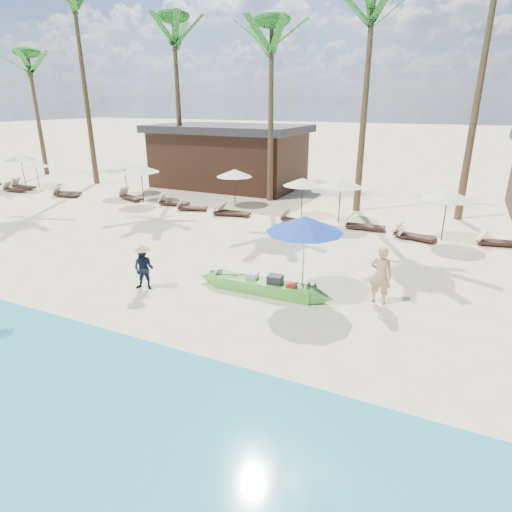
% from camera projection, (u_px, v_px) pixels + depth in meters
% --- Properties ---
extents(ground, '(240.00, 240.00, 0.00)m').
position_uv_depth(ground, '(186.00, 300.00, 13.41)').
color(ground, '#FDEDBB').
rests_on(ground, ground).
extents(wet_sand_strip, '(240.00, 4.50, 0.01)m').
position_uv_depth(wet_sand_strip, '(54.00, 392.00, 9.15)').
color(wet_sand_strip, tan).
rests_on(wet_sand_strip, ground).
extents(green_canoe, '(5.25, 0.78, 0.67)m').
position_uv_depth(green_canoe, '(263.00, 286.00, 13.84)').
color(green_canoe, '#56C73C').
rests_on(green_canoe, ground).
extents(tourist, '(0.71, 0.50, 1.83)m').
position_uv_depth(tourist, '(381.00, 275.00, 12.91)').
color(tourist, tan).
rests_on(tourist, ground).
extents(vendor_green, '(0.81, 0.70, 1.42)m').
position_uv_depth(vendor_green, '(144.00, 269.00, 13.94)').
color(vendor_green, '#121A32').
rests_on(vendor_green, ground).
extents(blue_umbrella, '(2.41, 2.41, 2.59)m').
position_uv_depth(blue_umbrella, '(305.00, 224.00, 12.97)').
color(blue_umbrella, '#99999E').
rests_on(blue_umbrella, ground).
extents(resort_parasol_0, '(2.25, 2.25, 2.32)m').
position_uv_depth(resort_parasol_0, '(21.00, 157.00, 30.57)').
color(resort_parasol_0, '#341F15').
rests_on(resort_parasol_0, ground).
extents(lounger_0_right, '(1.97, 0.65, 0.67)m').
position_uv_depth(lounger_0_right, '(22.00, 186.00, 30.21)').
color(lounger_0_right, '#341F15').
rests_on(lounger_0_right, ground).
extents(resort_parasol_1, '(1.84, 1.84, 1.89)m').
position_uv_depth(resort_parasol_1, '(35.00, 164.00, 29.98)').
color(resort_parasol_1, '#341F15').
rests_on(resort_parasol_1, ground).
extents(lounger_1_left, '(1.74, 0.66, 0.58)m').
position_uv_depth(lounger_1_left, '(14.00, 189.00, 29.32)').
color(lounger_1_left, '#341F15').
rests_on(lounger_1_left, ground).
extents(lounger_1_right, '(2.00, 0.78, 0.66)m').
position_uv_depth(lounger_1_right, '(66.00, 192.00, 28.24)').
color(lounger_1_right, '#341F15').
rests_on(lounger_1_right, ground).
extents(resort_parasol_2, '(2.24, 2.24, 2.31)m').
position_uv_depth(resort_parasol_2, '(124.00, 163.00, 27.78)').
color(resort_parasol_2, '#341F15').
rests_on(resort_parasol_2, ground).
extents(lounger_2_left, '(1.78, 0.80, 0.58)m').
position_uv_depth(lounger_2_left, '(65.00, 194.00, 27.70)').
color(lounger_2_left, '#341F15').
rests_on(lounger_2_left, ground).
extents(resort_parasol_3, '(2.21, 2.21, 2.28)m').
position_uv_depth(resort_parasol_3, '(141.00, 169.00, 25.66)').
color(resort_parasol_3, '#341F15').
rests_on(resort_parasol_3, ground).
extents(lounger_3_left, '(2.02, 1.16, 0.66)m').
position_uv_depth(lounger_3_left, '(130.00, 196.00, 26.89)').
color(lounger_3_left, '#341F15').
rests_on(lounger_3_left, ground).
extents(lounger_3_right, '(1.92, 0.88, 0.63)m').
position_uv_depth(lounger_3_right, '(172.00, 202.00, 25.47)').
color(lounger_3_right, '#341F15').
rests_on(lounger_3_right, ground).
extents(resort_parasol_4, '(2.11, 2.11, 2.18)m').
position_uv_depth(resort_parasol_4, '(234.00, 173.00, 24.64)').
color(resort_parasol_4, '#341F15').
rests_on(resort_parasol_4, ground).
extents(lounger_4_left, '(1.80, 1.03, 0.58)m').
position_uv_depth(lounger_4_left, '(190.00, 207.00, 24.29)').
color(lounger_4_left, '#341F15').
rests_on(lounger_4_left, ground).
extents(lounger_4_right, '(1.73, 0.94, 0.56)m').
position_uv_depth(lounger_4_right, '(226.00, 212.00, 23.19)').
color(lounger_4_right, '#341F15').
rests_on(lounger_4_right, ground).
extents(resort_parasol_5, '(2.04, 2.04, 2.10)m').
position_uv_depth(resort_parasol_5, '(302.00, 182.00, 22.32)').
color(resort_parasol_5, '#341F15').
rests_on(resort_parasol_5, ground).
extents(lounger_5_left, '(1.81, 0.56, 0.62)m').
position_uv_depth(lounger_5_left, '(233.00, 212.00, 23.25)').
color(lounger_5_left, '#341F15').
rests_on(lounger_5_left, ground).
extents(resort_parasol_6, '(2.23, 2.23, 2.30)m').
position_uv_depth(resort_parasol_6, '(341.00, 182.00, 21.21)').
color(resort_parasol_6, '#341F15').
rests_on(resort_parasol_6, ground).
extents(lounger_6_left, '(1.77, 1.00, 0.58)m').
position_uv_depth(lounger_6_left, '(294.00, 220.00, 21.73)').
color(lounger_6_left, '#341F15').
rests_on(lounger_6_left, ground).
extents(lounger_6_right, '(1.97, 0.70, 0.66)m').
position_uv_depth(lounger_6_right, '(362.00, 225.00, 20.66)').
color(lounger_6_right, '#341F15').
rests_on(lounger_6_right, ground).
extents(resort_parasol_7, '(2.21, 2.21, 2.28)m').
position_uv_depth(resort_parasol_7, '(448.00, 195.00, 18.51)').
color(resort_parasol_7, '#341F15').
rests_on(resort_parasol_7, ground).
extents(lounger_7_left, '(1.97, 1.05, 0.64)m').
position_uv_depth(lounger_7_left, '(412.00, 235.00, 19.23)').
color(lounger_7_left, '#341F15').
rests_on(lounger_7_left, ground).
extents(lounger_7_right, '(1.69, 0.74, 0.55)m').
position_uv_depth(lounger_7_right, '(415.00, 235.00, 19.19)').
color(lounger_7_right, '#341F15').
rests_on(lounger_7_right, ground).
extents(lounger_8_left, '(1.91, 0.92, 0.62)m').
position_uv_depth(lounger_8_left, '(497.00, 241.00, 18.35)').
color(lounger_8_left, '#341F15').
rests_on(lounger_8_left, ground).
extents(palm_0, '(2.08, 2.08, 9.90)m').
position_uv_depth(palm_0, '(30.00, 71.00, 33.69)').
color(palm_0, brown).
rests_on(palm_0, ground).
extents(palm_1, '(2.08, 2.08, 13.60)m').
position_uv_depth(palm_1, '(77.00, 23.00, 28.73)').
color(palm_1, brown).
rests_on(palm_1, ground).
extents(palm_2, '(2.08, 2.08, 11.33)m').
position_uv_depth(palm_2, '(175.00, 46.00, 27.29)').
color(palm_2, brown).
rests_on(palm_2, ground).
extents(palm_3, '(2.08, 2.08, 10.52)m').
position_uv_depth(palm_3, '(272.00, 50.00, 23.96)').
color(palm_3, brown).
rests_on(palm_3, ground).
extents(palm_4, '(2.08, 2.08, 11.70)m').
position_uv_depth(palm_4, '(371.00, 25.00, 21.23)').
color(palm_4, brown).
rests_on(palm_4, ground).
extents(pavilion_west, '(10.80, 6.60, 4.30)m').
position_uv_depth(pavilion_west, '(229.00, 155.00, 30.75)').
color(pavilion_west, '#341F15').
rests_on(pavilion_west, ground).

